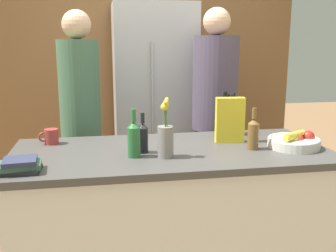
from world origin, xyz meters
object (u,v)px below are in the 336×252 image
Objects in this scene: coffee_mug at (51,137)px; book_stack at (20,166)px; bottle_oil at (253,133)px; bottle_wine at (134,138)px; cereal_box at (230,120)px; person_in_blue at (215,110)px; person_at_sink at (81,116)px; refrigerator at (154,109)px; fruit_bowl at (294,141)px; knife_block at (228,118)px; bottle_vinegar at (143,137)px; flower_vase at (165,138)px.

book_stack is at bearing -99.45° from coffee_mug.
bottle_wine is (-0.71, -0.04, 0.01)m from bottle_oil.
person_in_blue is at bearing 81.93° from cereal_box.
person_at_sink is (0.16, 0.45, 0.04)m from coffee_mug.
cereal_box is at bearing -10.80° from person_at_sink.
person_at_sink is (-0.63, -0.62, 0.08)m from refrigerator.
person_in_blue is (1.03, 0.03, 0.00)m from person_at_sink.
refrigerator is 1.55m from fruit_bowl.
coffee_mug is at bearing 166.73° from fruit_bowl.
cereal_box is at bearing 113.09° from bottle_oil.
book_stack is 1.64m from person_in_blue.
cereal_box reaches higher than coffee_mug.
knife_block is at bearing -69.93° from refrigerator.
bottle_vinegar reaches higher than coffee_mug.
person_at_sink is at bearing 69.85° from coffee_mug.
bottle_vinegar is 0.10m from bottle_wine.
refrigerator is at bearing 65.88° from person_at_sink.
book_stack is at bearing -162.08° from cereal_box.
book_stack is 1.29m from bottle_oil.
coffee_mug is 0.54m from book_stack.
person_at_sink reaches higher than book_stack.
refrigerator is 6.08× the size of fruit_bowl.
person_at_sink reaches higher than coffee_mug.
bottle_wine is at bearing -47.38° from person_at_sink.
bottle_wine is at bearing -135.06° from person_in_blue.
bottle_wine is at bearing -102.21° from refrigerator.
refrigerator is 1.47m from bottle_wine.
refrigerator is at bearing 114.98° from fruit_bowl.
knife_block is 1.20× the size of bottle_oil.
book_stack is at bearing -171.20° from bottle_oil.
bottle_oil reaches higher than fruit_bowl.
person_in_blue is (0.09, 0.63, -0.05)m from cereal_box.
coffee_mug is 1.24m from bottle_oil.
fruit_bowl is 1.08× the size of cereal_box.
person_at_sink is (-1.02, 0.78, -0.01)m from bottle_oil.
bottle_oil is (0.08, -0.19, -0.04)m from cereal_box.
person_in_blue is (0.40, -0.59, 0.08)m from refrigerator.
person_in_blue is at bearing 58.47° from flower_vase.
knife_block is at bearing -99.24° from person_in_blue.
cereal_box is 1.12m from coffee_mug.
flower_vase is 1.04m from person_in_blue.
flower_vase is at bearing -175.35° from fruit_bowl.
fruit_bowl is 1.24× the size of bottle_oil.
person_in_blue is at bearing 50.00° from bottle_wine.
cereal_box is 1.22× the size of bottle_vinegar.
cereal_box is 1.06× the size of bottle_wine.
bottle_wine is at bearing -177.07° from bottle_oil.
person_in_blue reaches higher than coffee_mug.
cereal_box is at bearing 17.92° from book_stack.
refrigerator is at bearing 105.75° from bottle_oil.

